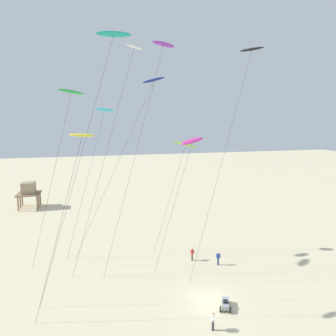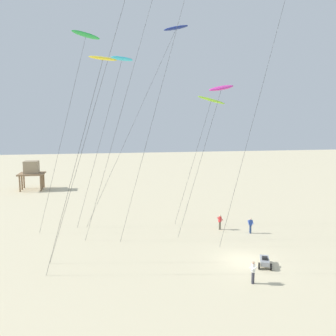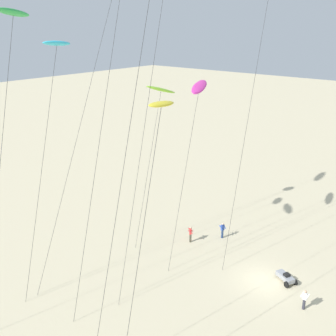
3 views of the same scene
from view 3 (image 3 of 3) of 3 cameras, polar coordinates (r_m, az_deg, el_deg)
name	(u,v)px [view 3 (image 3 of 3)]	position (r m, az deg, el deg)	size (l,w,h in m)	color
ground_plane	(265,282)	(36.43, 13.33, -15.14)	(260.00, 260.00, 0.00)	beige
kite_yellow	(161,109)	(21.56, -1.01, 8.28)	(5.78, 1.04, 16.68)	yellow
kite_cyan	(56,46)	(32.07, -15.28, 16.13)	(6.73, 1.19, 19.36)	#33BFE0
kite_magenta	(199,88)	(35.04, 4.36, 11.10)	(6.44, 2.10, 15.98)	#D8339E
kite_lime	(161,90)	(38.70, -1.00, 10.75)	(6.23, 1.64, 15.17)	#8CD833
kite_green	(13,15)	(28.98, -20.81, 19.33)	(7.09, 2.08, 21.47)	green
kite_flyer_nearest	(190,234)	(40.68, 3.15, -9.14)	(0.71, 0.71, 1.67)	#4C4738
kite_flyer_middle	(305,299)	(33.78, 18.49, -16.94)	(0.60, 0.62, 1.67)	#33333D
kite_flyer_furthest	(222,230)	(41.69, 7.60, -8.54)	(0.64, 0.62, 1.67)	navy
beach_buggy	(286,277)	(36.61, 16.06, -14.41)	(1.58, 2.09, 0.82)	gray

